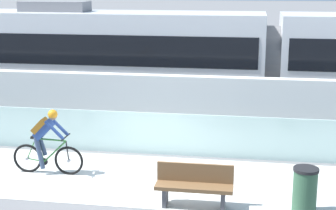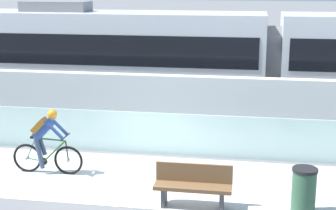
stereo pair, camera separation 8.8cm
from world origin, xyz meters
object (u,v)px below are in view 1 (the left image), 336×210
Objects in this scene: trash_bin at (305,190)px; bench at (194,185)px; cyclist_on_bike at (47,142)px; tram at (271,59)px.

trash_bin reaches higher than bench.
cyclist_on_bike is 6.07m from trash_bin.
trash_bin is at bearing -86.51° from tram.
tram reaches higher than trash_bin.
cyclist_on_bike reaches higher than trash_bin.
tram is at bearing 93.49° from trash_bin.
trash_bin is at bearing 0.91° from bench.
bench is at bearing -19.10° from cyclist_on_bike.
cyclist_on_bike is at bearing 160.90° from bench.
trash_bin is 2.22m from bench.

